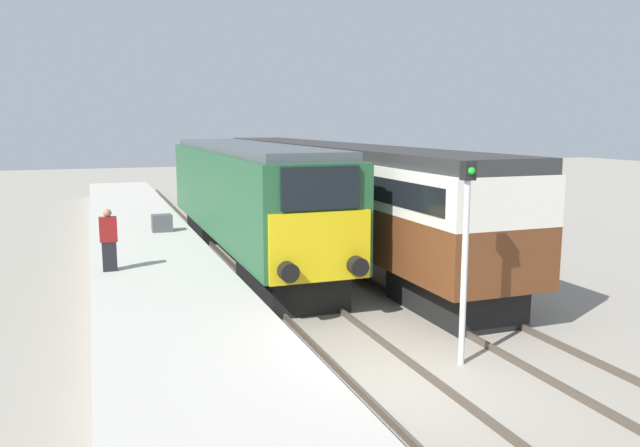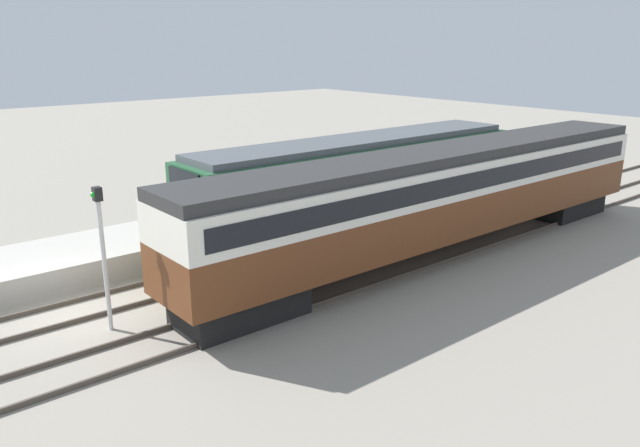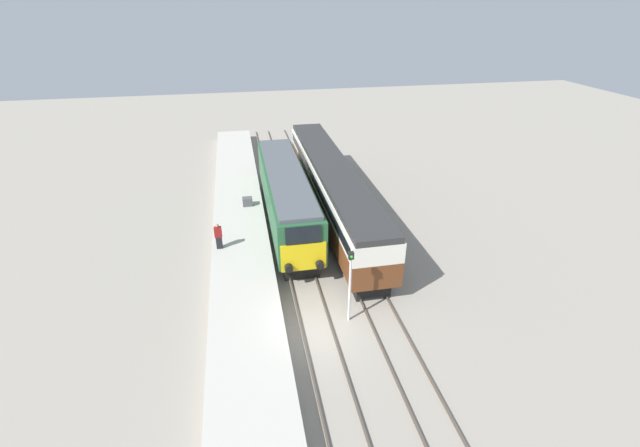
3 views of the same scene
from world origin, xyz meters
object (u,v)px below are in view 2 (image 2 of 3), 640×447
locomotive (359,182)px  signal_post (103,247)px  passenger_carriage (443,191)px  person_on_platform (211,191)px  luggage_crate (348,191)px

locomotive → signal_post: 10.91m
passenger_carriage → locomotive: bearing=-165.4°
locomotive → passenger_carriage: size_ratio=0.71×
locomotive → passenger_carriage: locomotive is taller
person_on_platform → signal_post: bearing=-47.6°
passenger_carriage → luggage_crate: bearing=171.6°
signal_post → luggage_crate: 13.33m
signal_post → passenger_carriage: bearing=81.7°
passenger_carriage → signal_post: bearing=-98.3°
locomotive → signal_post: bearing=-81.0°
locomotive → passenger_carriage: 3.52m
passenger_carriage → signal_post: size_ratio=5.45×
locomotive → signal_post: locomotive is taller
person_on_platform → signal_post: signal_post is taller
person_on_platform → luggage_crate: bearing=71.3°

